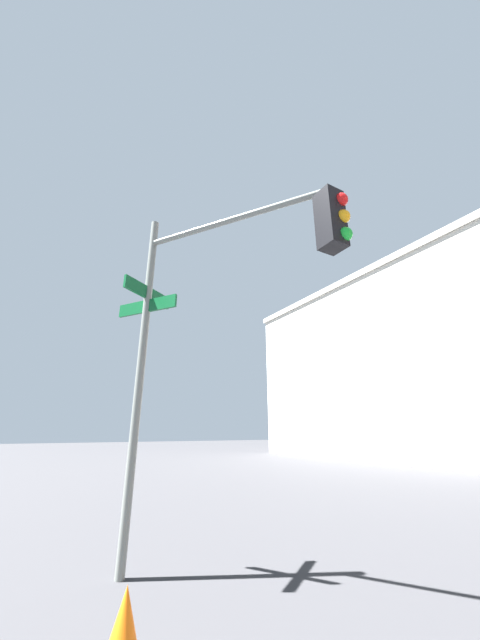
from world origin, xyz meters
name	(u,v)px	position (x,y,z in m)	size (l,w,h in m)	color
traffic_signal_near	(225,287)	(-6.20, -6.43, 3.56)	(3.04, 2.21, 5.02)	slate
building_stucco	(439,376)	(-17.12, 18.34, 5.81)	(18.54, 20.97, 11.61)	silver
traffic_cone	(123,638)	(-5.47, -7.56, 0.31)	(0.36, 0.36, 0.62)	orange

